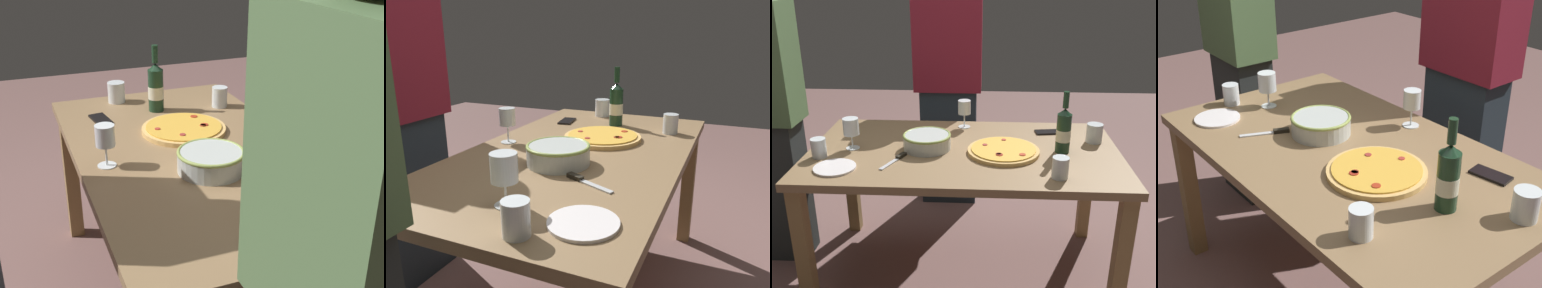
# 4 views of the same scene
# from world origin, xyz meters

# --- Properties ---
(dining_table) EXTENTS (1.60, 0.90, 0.75)m
(dining_table) POSITION_xyz_m (0.00, 0.00, 0.66)
(dining_table) COLOR olive
(dining_table) RESTS_ON ground
(pizza) EXTENTS (0.37, 0.37, 0.03)m
(pizza) POSITION_xyz_m (0.20, -0.04, 0.76)
(pizza) COLOR #E1B164
(pizza) RESTS_ON dining_table
(serving_bowl) EXTENTS (0.25, 0.25, 0.08)m
(serving_bowl) POSITION_xyz_m (-0.19, 0.00, 0.79)
(serving_bowl) COLOR silver
(serving_bowl) RESTS_ON dining_table
(wine_bottle) EXTENTS (0.07, 0.07, 0.32)m
(wine_bottle) POSITION_xyz_m (0.50, -0.01, 0.87)
(wine_bottle) COLOR #1A3823
(wine_bottle) RESTS_ON dining_table
(wine_glass_near_pizza) EXTENTS (0.08, 0.08, 0.16)m
(wine_glass_near_pizza) POSITION_xyz_m (-0.58, -0.02, 0.87)
(wine_glass_near_pizza) COLOR white
(wine_glass_near_pizza) RESTS_ON dining_table
(wine_glass_by_bottle) EXTENTS (0.07, 0.07, 0.16)m
(wine_glass_by_bottle) POSITION_xyz_m (-0.02, 0.35, 0.86)
(wine_glass_by_bottle) COLOR white
(wine_glass_by_bottle) RESTS_ON dining_table
(cup_amber) EXTENTS (0.07, 0.07, 0.10)m
(cup_amber) POSITION_xyz_m (-0.71, -0.14, 0.80)
(cup_amber) COLOR white
(cup_amber) RESTS_ON dining_table
(cup_ceramic) EXTENTS (0.08, 0.08, 0.10)m
(cup_ceramic) POSITION_xyz_m (0.45, -0.32, 0.80)
(cup_ceramic) COLOR white
(cup_ceramic) RESTS_ON dining_table
(cup_spare) EXTENTS (0.09, 0.09, 0.10)m
(cup_spare) POSITION_xyz_m (0.69, 0.14, 0.80)
(cup_spare) COLOR white
(cup_spare) RESTS_ON dining_table
(side_plate) EXTENTS (0.20, 0.20, 0.01)m
(side_plate) POSITION_xyz_m (-0.59, -0.27, 0.76)
(side_plate) COLOR white
(side_plate) RESTS_ON dining_table
(cell_phone) EXTENTS (0.15, 0.09, 0.01)m
(cell_phone) POSITION_xyz_m (0.47, 0.27, 0.76)
(cell_phone) COLOR black
(cell_phone) RESTS_ON dining_table
(pizza_knife) EXTENTS (0.10, 0.20, 0.02)m
(pizza_knife) POSITION_xyz_m (-0.32, -0.16, 0.76)
(pizza_knife) COLOR silver
(pizza_knife) RESTS_ON dining_table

